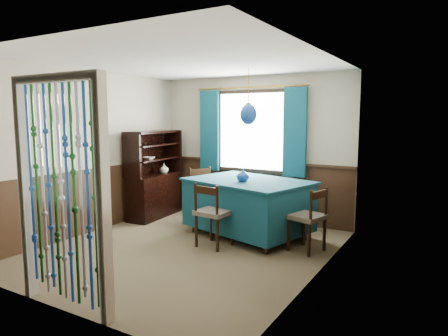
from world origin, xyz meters
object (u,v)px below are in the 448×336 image
Objects in this scene: sideboard at (154,187)px; vase_table at (243,175)px; dining_table at (248,204)px; chair_far at (278,195)px; chair_left at (205,194)px; chair_right at (309,217)px; vase_sideboard at (164,168)px; chair_near at (213,213)px; bowl_shelf at (149,158)px; pendant_lamp at (248,114)px.

vase_table is (1.99, -0.36, 0.40)m from sideboard.
chair_far reaches higher than dining_table.
chair_left is 1.17m from vase_table.
chair_right is 3.07m from vase_sideboard.
chair_right is 0.56× the size of sideboard.
vase_table is at bearing 77.75° from chair_near.
bowl_shelf is (-1.93, 0.17, 0.14)m from vase_table.
chair_left is at bearing 33.58° from chair_far.
sideboard is at bearing 169.84° from vase_table.
vase_table is (0.97, -0.46, 0.45)m from chair_left.
chair_near is (-0.17, -0.72, -0.01)m from dining_table.
chair_near is 0.75m from vase_table.
chair_right reaches higher than dining_table.
dining_table is at bearing 88.15° from chair_far.
dining_table is at bearing -10.84° from sideboard.
chair_far is (0.17, 0.78, 0.03)m from dining_table.
vase_table is at bearing 101.60° from chair_right.
chair_left is 1.15× the size of pendant_lamp.
dining_table is 0.49m from vase_table.
bowl_shelf reaches higher than chair_far.
pendant_lamp is at bearing 88.15° from chair_far.
pendant_lamp is at bearing 99.55° from chair_left.
bowl_shelf is (-2.97, 0.24, 0.62)m from chair_right.
chair_left is 0.61× the size of sideboard.
vase_table reaches higher than chair_right.
chair_far is at bearing 20.31° from bowl_shelf.
dining_table is at bearing 81.51° from chair_near.
chair_right is at bearing -12.35° from vase_sideboard.
chair_left reaches higher than chair_near.
pendant_lamp is (-0.00, 0.00, 1.35)m from dining_table.
pendant_lamp reaches higher than vase_sideboard.
chair_right is (1.21, 0.48, -0.01)m from chair_near.
vase_table reaches higher than chair_near.
chair_left is 2.08m from chair_right.
vase_sideboard is (-1.93, 0.57, -0.08)m from vase_table.
bowl_shelf is at bearing -77.92° from sideboard.
vase_sideboard is (-2.11, -0.37, 0.36)m from chair_far.
chair_far is 1.34m from chair_right.
pendant_lamp reaches higher than chair_right.
chair_left is 1.03m from sideboard.
chair_left is (-0.98, 0.30, 0.01)m from dining_table.
chair_left reaches higher than chair_right.
vase_table is (-0.00, -0.17, 0.46)m from dining_table.
chair_near is 2.00m from bowl_shelf.
chair_left is at bearing 177.95° from dining_table.
chair_left is 5.26× the size of vase_table.
chair_far is at bearing 139.34° from chair_left.
chair_right is 1.07× the size of pendant_lamp.
chair_near is at bearing 127.51° from chair_right.
bowl_shelf is (-1.93, 0.00, 0.60)m from dining_table.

